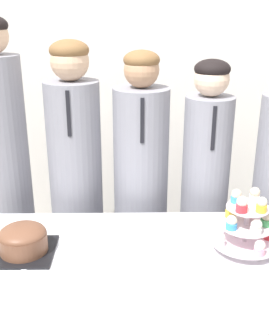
# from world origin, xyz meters

# --- Properties ---
(wall_back) EXTENTS (9.00, 0.06, 2.70)m
(wall_back) POSITION_xyz_m (0.00, 1.62, 1.35)
(wall_back) COLOR silver
(wall_back) RESTS_ON ground_plane
(table) EXTENTS (1.56, 0.60, 0.75)m
(table) POSITION_xyz_m (0.00, 0.30, 0.37)
(table) COLOR white
(table) RESTS_ON ground_plane
(round_cake) EXTENTS (0.25, 0.25, 0.12)m
(round_cake) POSITION_xyz_m (-0.57, 0.25, 0.81)
(round_cake) COLOR black
(round_cake) RESTS_ON table
(cupcake_stand) EXTENTS (0.27, 0.27, 0.26)m
(cupcake_stand) POSITION_xyz_m (0.34, 0.27, 0.88)
(cupcake_stand) COLOR silver
(cupcake_stand) RESTS_ON table
(student_0) EXTENTS (0.26, 0.26, 1.66)m
(student_0) POSITION_xyz_m (-0.79, 0.85, 0.80)
(student_0) COLOR gray
(student_0) RESTS_ON ground_plane
(student_1) EXTENTS (0.28, 0.29, 1.55)m
(student_1) POSITION_xyz_m (-0.42, 0.85, 0.75)
(student_1) COLOR gray
(student_1) RESTS_ON ground_plane
(student_2) EXTENTS (0.29, 0.29, 1.50)m
(student_2) POSITION_xyz_m (-0.07, 0.85, 0.71)
(student_2) COLOR gray
(student_2) RESTS_ON ground_plane
(student_3) EXTENTS (0.25, 0.26, 1.45)m
(student_3) POSITION_xyz_m (0.27, 0.85, 0.70)
(student_3) COLOR gray
(student_3) RESTS_ON ground_plane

